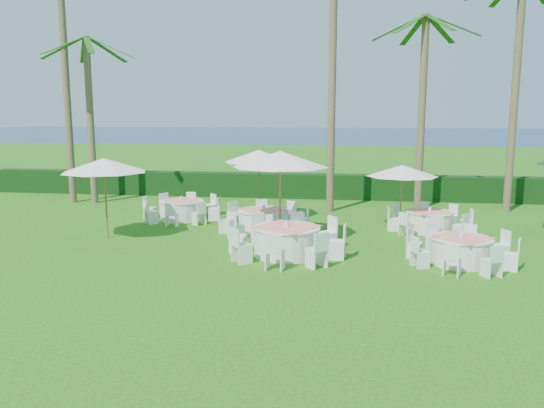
% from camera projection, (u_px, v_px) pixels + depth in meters
% --- Properties ---
extents(ground, '(120.00, 120.00, 0.00)m').
position_uv_depth(ground, '(277.00, 262.00, 14.92)').
color(ground, '#1F590F').
rests_on(ground, ground).
extents(hedge, '(34.00, 1.00, 1.20)m').
position_uv_depth(hedge, '(310.00, 186.00, 26.53)').
color(hedge, black).
rests_on(hedge, ground).
extents(ocean, '(260.00, 260.00, 0.00)m').
position_uv_depth(ocean, '(342.00, 135.00, 114.42)').
color(ocean, '#07164B').
rests_on(ocean, ground).
extents(banquet_table_b, '(3.48, 3.48, 1.04)m').
position_uv_depth(banquet_table_b, '(287.00, 240.00, 15.59)').
color(banquet_table_b, white).
rests_on(banquet_table_b, ground).
extents(banquet_table_c, '(2.92, 2.92, 0.91)m').
position_uv_depth(banquet_table_c, '(461.00, 250.00, 14.73)').
color(banquet_table_c, white).
rests_on(banquet_table_c, ground).
extents(banquet_table_d, '(3.06, 3.06, 0.93)m').
position_uv_depth(banquet_table_d, '(182.00, 209.00, 21.04)').
color(banquet_table_d, white).
rests_on(banquet_table_d, ground).
extents(banquet_table_e, '(3.20, 3.20, 0.97)m').
position_uv_depth(banquet_table_e, '(264.00, 220.00, 18.75)').
color(banquet_table_e, white).
rests_on(banquet_table_e, ground).
extents(banquet_table_f, '(2.92, 2.92, 0.90)m').
position_uv_depth(banquet_table_f, '(429.00, 221.00, 18.82)').
color(banquet_table_f, white).
rests_on(banquet_table_f, ground).
extents(umbrella_a, '(2.82, 2.82, 2.70)m').
position_uv_depth(umbrella_a, '(104.00, 165.00, 17.46)').
color(umbrella_a, brown).
rests_on(umbrella_a, ground).
extents(umbrella_b, '(3.13, 3.13, 2.97)m').
position_uv_depth(umbrella_b, '(280.00, 159.00, 16.95)').
color(umbrella_b, brown).
rests_on(umbrella_b, ground).
extents(umbrella_c, '(2.76, 2.76, 2.76)m').
position_uv_depth(umbrella_c, '(259.00, 156.00, 20.66)').
color(umbrella_c, brown).
rests_on(umbrella_c, ground).
extents(umbrella_d, '(2.54, 2.54, 2.34)m').
position_uv_depth(umbrella_d, '(402.00, 171.00, 18.90)').
color(umbrella_d, brown).
rests_on(umbrella_d, ground).
extents(palm_a, '(4.31, 4.33, 12.05)m').
position_uv_depth(palm_a, '(65.00, 62.00, 24.25)').
color(palm_a, brown).
rests_on(palm_a, ground).
extents(palm_c, '(4.30, 4.34, 11.32)m').
position_uv_depth(palm_c, '(332.00, 65.00, 21.92)').
color(palm_c, brown).
rests_on(palm_c, ground).
extents(palm_d, '(4.38, 4.22, 8.27)m').
position_uv_depth(palm_d, '(422.00, 104.00, 22.64)').
color(palm_d, brown).
rests_on(palm_d, ground).
extents(palm_e, '(4.37, 4.26, 9.83)m').
position_uv_depth(palm_e, '(516.00, 84.00, 21.97)').
color(palm_e, brown).
rests_on(palm_e, ground).
extents(palm_f, '(4.41, 4.03, 7.64)m').
position_uv_depth(palm_f, '(90.00, 112.00, 24.45)').
color(palm_f, brown).
rests_on(palm_f, ground).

